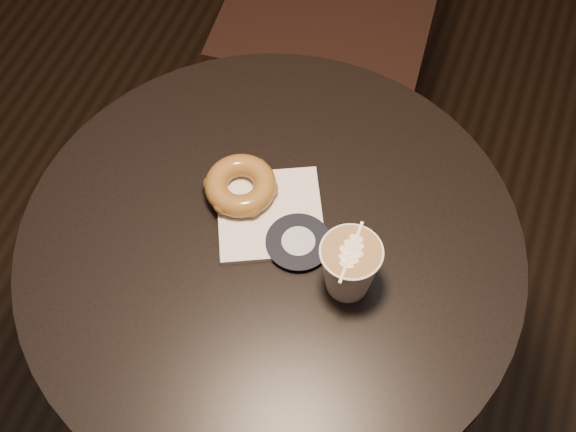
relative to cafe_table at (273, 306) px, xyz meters
The scene contains 4 objects.
cafe_table is the anchor object (origin of this frame).
pastry_bag 0.21m from the cafe_table, 111.23° to the left, with size 0.14×0.14×0.01m, color silver.
doughnut 0.24m from the cafe_table, 137.91° to the left, with size 0.10×0.10×0.03m, color brown.
latte_cup 0.27m from the cafe_table, 10.62° to the right, with size 0.08×0.08×0.09m, color white, non-canonical shape.
Camera 1 is at (0.21, -0.50, 1.71)m, focal length 50.00 mm.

